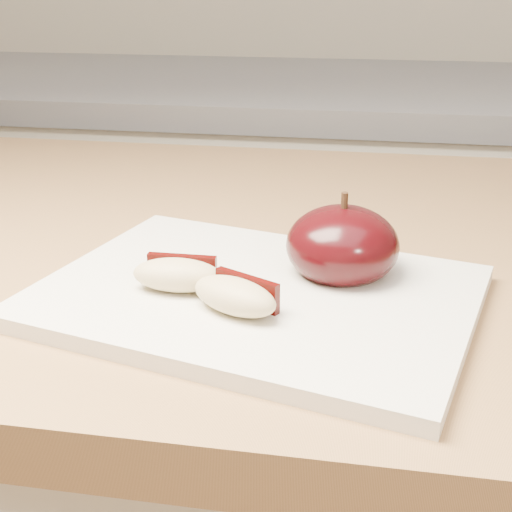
# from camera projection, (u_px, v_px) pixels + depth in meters

# --- Properties ---
(back_cabinet) EXTENTS (2.40, 0.62, 0.94)m
(back_cabinet) POSITION_uv_depth(u_px,v_px,m) (375.00, 317.00, 1.44)
(back_cabinet) COLOR silver
(back_cabinet) RESTS_ON ground
(cutting_board) EXTENTS (0.35, 0.29, 0.01)m
(cutting_board) POSITION_uv_depth(u_px,v_px,m) (256.00, 296.00, 0.51)
(cutting_board) COLOR beige
(cutting_board) RESTS_ON island_counter
(apple_half) EXTENTS (0.11, 0.11, 0.07)m
(apple_half) POSITION_uv_depth(u_px,v_px,m) (342.00, 245.00, 0.53)
(apple_half) COLOR black
(apple_half) RESTS_ON cutting_board
(apple_wedge_a) EXTENTS (0.06, 0.03, 0.02)m
(apple_wedge_a) POSITION_uv_depth(u_px,v_px,m) (178.00, 274.00, 0.51)
(apple_wedge_a) COLOR tan
(apple_wedge_a) RESTS_ON cutting_board
(apple_wedge_b) EXTENTS (0.07, 0.06, 0.02)m
(apple_wedge_b) POSITION_uv_depth(u_px,v_px,m) (236.00, 295.00, 0.47)
(apple_wedge_b) COLOR tan
(apple_wedge_b) RESTS_ON cutting_board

